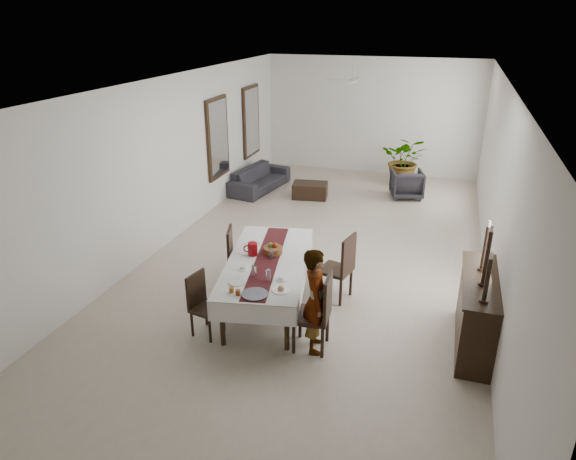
{
  "coord_description": "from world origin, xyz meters",
  "views": [
    {
      "loc": [
        2.15,
        -8.49,
        4.25
      ],
      "look_at": [
        -0.15,
        -1.27,
        1.05
      ],
      "focal_mm": 32.0,
      "sensor_mm": 36.0,
      "label": 1
    }
  ],
  "objects_px": {
    "dining_table_top": "(267,262)",
    "sofa": "(260,178)",
    "woman": "(316,301)",
    "sideboard_body": "(476,314)",
    "red_pitcher": "(253,249)"
  },
  "relations": [
    {
      "from": "dining_table_top",
      "to": "sideboard_body",
      "type": "bearing_deg",
      "value": -13.87
    },
    {
      "from": "dining_table_top",
      "to": "woman",
      "type": "relative_size",
      "value": 1.63
    },
    {
      "from": "sideboard_body",
      "to": "sofa",
      "type": "bearing_deg",
      "value": 133.34
    },
    {
      "from": "red_pitcher",
      "to": "woman",
      "type": "relative_size",
      "value": 0.14
    },
    {
      "from": "dining_table_top",
      "to": "red_pitcher",
      "type": "xyz_separation_m",
      "value": [
        -0.28,
        0.1,
        0.14
      ]
    },
    {
      "from": "red_pitcher",
      "to": "sofa",
      "type": "bearing_deg",
      "value": 109.57
    },
    {
      "from": "dining_table_top",
      "to": "sofa",
      "type": "relative_size",
      "value": 1.21
    },
    {
      "from": "dining_table_top",
      "to": "sofa",
      "type": "height_order",
      "value": "dining_table_top"
    },
    {
      "from": "sideboard_body",
      "to": "sofa",
      "type": "xyz_separation_m",
      "value": [
        -5.22,
        5.53,
        -0.2
      ]
    },
    {
      "from": "red_pitcher",
      "to": "sideboard_body",
      "type": "height_order",
      "value": "sideboard_body"
    },
    {
      "from": "woman",
      "to": "sideboard_body",
      "type": "xyz_separation_m",
      "value": [
        2.06,
        0.74,
        -0.25
      ]
    },
    {
      "from": "red_pitcher",
      "to": "woman",
      "type": "bearing_deg",
      "value": -37.97
    },
    {
      "from": "dining_table_top",
      "to": "red_pitcher",
      "type": "distance_m",
      "value": 0.33
    },
    {
      "from": "dining_table_top",
      "to": "sofa",
      "type": "bearing_deg",
      "value": 101.02
    },
    {
      "from": "dining_table_top",
      "to": "sideboard_body",
      "type": "relative_size",
      "value": 1.47
    }
  ]
}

